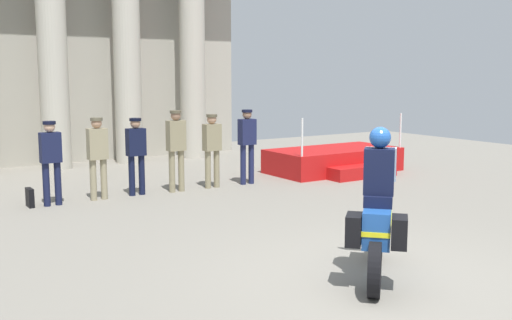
# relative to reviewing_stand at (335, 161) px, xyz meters

# --- Properties ---
(ground_plane) EXTENTS (28.25, 28.25, 0.00)m
(ground_plane) POSITION_rel_reviewing_stand_xyz_m (-4.87, -6.59, -0.29)
(ground_plane) COLOR gray
(colonnade_backdrop) EXTENTS (11.85, 1.61, 7.20)m
(colonnade_backdrop) POSITION_rel_reviewing_stand_xyz_m (-5.86, 5.03, 3.51)
(colonnade_backdrop) COLOR #A49F91
(colonnade_backdrop) RESTS_ON ground_plane
(reviewing_stand) EXTENTS (3.38, 2.21, 1.51)m
(reviewing_stand) POSITION_rel_reviewing_stand_xyz_m (0.00, 0.00, 0.00)
(reviewing_stand) COLOR #B71414
(reviewing_stand) RESTS_ON ground_plane
(officer_in_row_0) EXTENTS (0.38, 0.24, 1.63)m
(officer_in_row_0) POSITION_rel_reviewing_stand_xyz_m (-7.19, -0.11, 0.67)
(officer_in_row_0) COLOR #141938
(officer_in_row_0) RESTS_ON ground_plane
(officer_in_row_1) EXTENTS (0.38, 0.24, 1.66)m
(officer_in_row_1) POSITION_rel_reviewing_stand_xyz_m (-6.27, -0.07, 0.69)
(officer_in_row_1) COLOR gray
(officer_in_row_1) RESTS_ON ground_plane
(officer_in_row_2) EXTENTS (0.38, 0.24, 1.62)m
(officer_in_row_2) POSITION_rel_reviewing_stand_xyz_m (-5.44, -0.03, 0.66)
(officer_in_row_2) COLOR black
(officer_in_row_2) RESTS_ON ground_plane
(officer_in_row_3) EXTENTS (0.38, 0.24, 1.75)m
(officer_in_row_3) POSITION_rel_reviewing_stand_xyz_m (-4.58, -0.16, 0.74)
(officer_in_row_3) COLOR #847A5B
(officer_in_row_3) RESTS_ON ground_plane
(officer_in_row_4) EXTENTS (0.38, 0.24, 1.64)m
(officer_in_row_4) POSITION_rel_reviewing_stand_xyz_m (-3.71, -0.17, 0.68)
(officer_in_row_4) COLOR #847A5B
(officer_in_row_4) RESTS_ON ground_plane
(officer_in_row_5) EXTENTS (0.38, 0.24, 1.71)m
(officer_in_row_5) POSITION_rel_reviewing_stand_xyz_m (-2.82, -0.20, 0.72)
(officer_in_row_5) COLOR #191E42
(officer_in_row_5) RESTS_ON ground_plane
(motorcycle_with_rider) EXTENTS (1.59, 1.53, 1.90)m
(motorcycle_with_rider) POSITION_rel_reviewing_stand_xyz_m (-4.92, -6.59, 0.50)
(motorcycle_with_rider) COLOR black
(motorcycle_with_rider) RESTS_ON ground_plane
(briefcase_on_ground) EXTENTS (0.10, 0.32, 0.36)m
(briefcase_on_ground) POSITION_rel_reviewing_stand_xyz_m (-7.59, 0.00, -0.11)
(briefcase_on_ground) COLOR black
(briefcase_on_ground) RESTS_ON ground_plane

